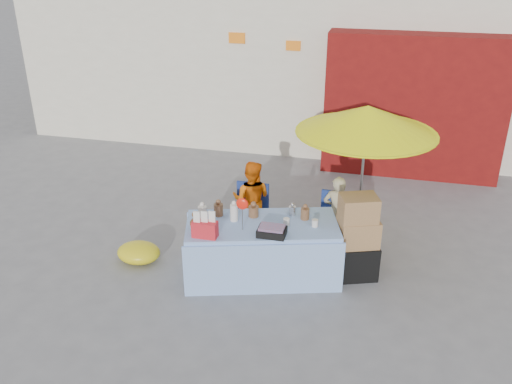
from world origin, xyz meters
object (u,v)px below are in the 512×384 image
(vendor_orange, at_px, (252,200))
(umbrella, at_px, (367,120))
(vendor_beige, at_px, (337,212))
(market_table, at_px, (261,249))
(box_stack, at_px, (357,240))
(chair_right, at_px, (334,235))
(chair_left, at_px, (249,225))

(vendor_orange, bearing_deg, umbrella, -173.75)
(vendor_beige, xyz_separation_m, umbrella, (0.30, 0.15, 1.34))
(market_table, xyz_separation_m, vendor_orange, (-0.38, 0.97, 0.21))
(vendor_orange, height_order, box_stack, vendor_orange)
(chair_right, height_order, box_stack, box_stack)
(umbrella, bearing_deg, chair_right, -136.53)
(chair_left, bearing_deg, umbrella, 11.11)
(vendor_beige, bearing_deg, umbrella, -152.72)
(umbrella, bearing_deg, vendor_beige, -153.43)
(market_table, distance_m, chair_right, 1.21)
(market_table, distance_m, vendor_orange, 1.06)
(umbrella, relative_size, box_stack, 1.79)
(chair_right, bearing_deg, vendor_beige, 90.80)
(chair_right, distance_m, box_stack, 0.71)
(umbrella, distance_m, box_stack, 1.60)
(market_table, bearing_deg, chair_left, 98.09)
(chair_left, xyz_separation_m, chair_right, (1.25, 0.00, 0.00))
(chair_right, xyz_separation_m, vendor_orange, (-1.25, 0.13, 0.35))
(chair_left, relative_size, vendor_beige, 0.77)
(vendor_beige, relative_size, umbrella, 0.53)
(vendor_beige, relative_size, box_stack, 0.94)
(vendor_beige, bearing_deg, box_stack, 116.54)
(chair_left, xyz_separation_m, vendor_orange, (-0.00, 0.13, 0.35))
(vendor_orange, relative_size, umbrella, 0.58)
(market_table, height_order, box_stack, market_table)
(chair_right, bearing_deg, vendor_orange, 174.59)
(chair_left, height_order, vendor_beige, vendor_beige)
(vendor_orange, distance_m, vendor_beige, 1.25)
(market_table, relative_size, chair_right, 2.56)
(chair_left, distance_m, chair_right, 1.25)
(chair_right, bearing_deg, umbrella, 44.19)
(vendor_orange, bearing_deg, box_stack, 157.07)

